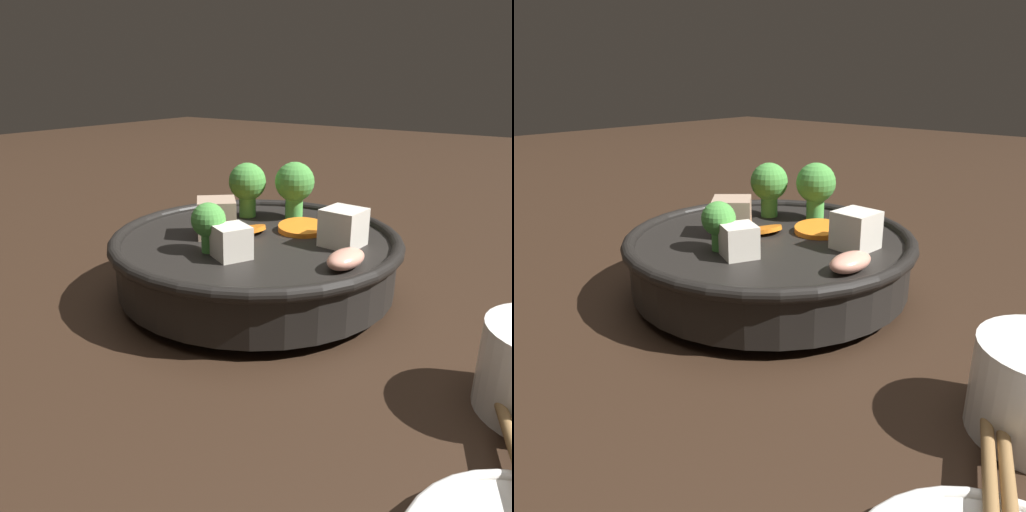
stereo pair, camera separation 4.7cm
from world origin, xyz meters
The scene contains 3 objects.
ground_plane centered at (0.00, 0.00, 0.00)m, with size 3.00×3.00×0.00m, color black.
stirfry_bowl centered at (0.00, 0.00, 0.04)m, with size 0.27×0.27×0.11m.
napkin centered at (-0.21, -0.18, 0.00)m, with size 0.13×0.10×0.00m.
Camera 1 is at (0.36, 0.26, 0.20)m, focal length 35.00 mm.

